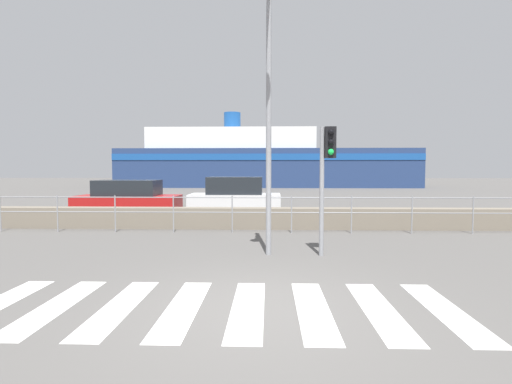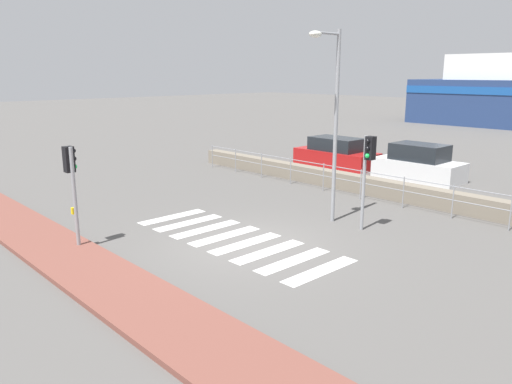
{
  "view_description": "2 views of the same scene",
  "coord_description": "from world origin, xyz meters",
  "px_view_note": "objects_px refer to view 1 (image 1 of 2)",
  "views": [
    {
      "loc": [
        0.21,
        -5.42,
        1.93
      ],
      "look_at": [
        -0.03,
        2.0,
        1.5
      ],
      "focal_mm": 28.0,
      "sensor_mm": 36.0,
      "label": 1
    },
    {
      "loc": [
        9.72,
        -8.78,
        4.62
      ],
      "look_at": [
        -0.72,
        1.0,
        1.2
      ],
      "focal_mm": 35.0,
      "sensor_mm": 36.0,
      "label": 2
    }
  ],
  "objects_px": {
    "traffic_light_far": "(327,161)",
    "ferry_boat": "(260,162)",
    "parked_car_red": "(128,200)",
    "parked_car_white": "(235,199)",
    "streetlamp": "(269,87)"
  },
  "relations": [
    {
      "from": "traffic_light_far",
      "to": "ferry_boat",
      "type": "distance_m",
      "value": 35.01
    },
    {
      "from": "ferry_boat",
      "to": "parked_car_white",
      "type": "distance_m",
      "value": 27.08
    },
    {
      "from": "parked_car_white",
      "to": "parked_car_red",
      "type": "bearing_deg",
      "value": 180.0
    },
    {
      "from": "streetlamp",
      "to": "parked_car_white",
      "type": "bearing_deg",
      "value": 99.92
    },
    {
      "from": "parked_car_red",
      "to": "streetlamp",
      "type": "bearing_deg",
      "value": -53.54
    },
    {
      "from": "traffic_light_far",
      "to": "ferry_boat",
      "type": "bearing_deg",
      "value": 93.68
    },
    {
      "from": "parked_car_red",
      "to": "parked_car_white",
      "type": "height_order",
      "value": "parked_car_white"
    },
    {
      "from": "traffic_light_far",
      "to": "streetlamp",
      "type": "distance_m",
      "value": 2.05
    },
    {
      "from": "parked_car_red",
      "to": "parked_car_white",
      "type": "xyz_separation_m",
      "value": [
        4.57,
        0.0,
        0.06
      ]
    },
    {
      "from": "streetlamp",
      "to": "parked_car_white",
      "type": "xyz_separation_m",
      "value": [
        -1.42,
        8.1,
        -3.0
      ]
    },
    {
      "from": "streetlamp",
      "to": "parked_car_white",
      "type": "height_order",
      "value": "streetlamp"
    },
    {
      "from": "ferry_boat",
      "to": "parked_car_white",
      "type": "height_order",
      "value": "ferry_boat"
    },
    {
      "from": "streetlamp",
      "to": "parked_car_red",
      "type": "relative_size",
      "value": 1.36
    },
    {
      "from": "parked_car_white",
      "to": "traffic_light_far",
      "type": "bearing_deg",
      "value": -71.23
    },
    {
      "from": "streetlamp",
      "to": "ferry_boat",
      "type": "relative_size",
      "value": 0.19
    }
  ]
}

